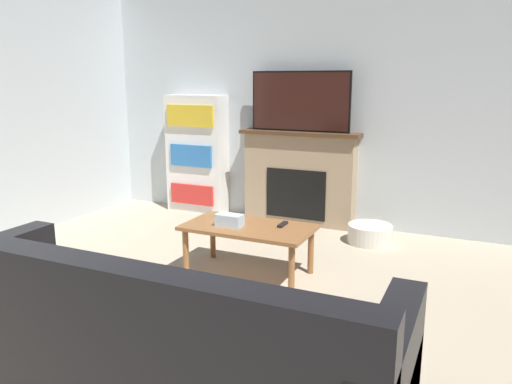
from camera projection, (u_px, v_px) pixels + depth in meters
name	position (u px, v px, depth m)	size (l,w,h in m)	color
wall_back	(320.00, 103.00, 5.48)	(6.28, 0.06, 2.70)	silver
fireplace	(299.00, 177.00, 5.61)	(1.36, 0.28, 1.05)	tan
tv	(300.00, 101.00, 5.41)	(1.12, 0.03, 0.65)	black
couch	(143.00, 350.00, 2.47)	(2.51, 0.93, 0.88)	black
coffee_table	(248.00, 232.00, 4.14)	(1.06, 0.58, 0.42)	brown
tissue_box	(229.00, 220.00, 4.10)	(0.22, 0.12, 0.10)	silver
remote_control	(283.00, 224.00, 4.12)	(0.04, 0.15, 0.02)	black
bookshelf	(197.00, 154.00, 6.09)	(0.74, 0.29, 1.42)	white
storage_basket	(370.00, 234.00, 4.99)	(0.44, 0.44, 0.19)	silver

